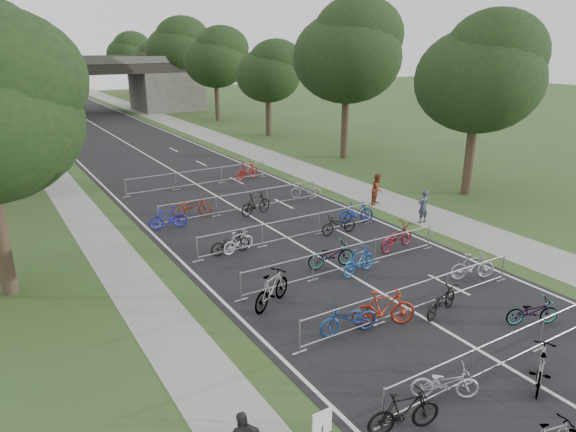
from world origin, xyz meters
name	(u,v)px	position (x,y,z in m)	size (l,w,h in m)	color
road	(108,132)	(0.00, 50.00, 0.01)	(11.00, 140.00, 0.01)	black
sidewalk_right	(184,126)	(8.00, 50.00, 0.01)	(3.00, 140.00, 0.01)	gray
sidewalk_left	(27,139)	(-7.50, 50.00, 0.01)	(2.00, 140.00, 0.01)	gray
lane_markings	(108,133)	(0.00, 50.00, 0.00)	(0.12, 140.00, 0.00)	silver
overpass_bridge	(76,86)	(0.00, 65.00, 3.53)	(31.00, 8.00, 7.05)	#403D39
tree_right_0	(481,75)	(13.11, 15.93, 6.92)	(7.17, 7.17, 10.93)	#33261C
tree_right_1	(349,53)	(13.11, 27.93, 7.90)	(8.18, 8.18, 12.47)	#33261C
tree_right_2	(269,73)	(13.11, 39.93, 5.95)	(6.16, 6.16, 9.39)	#33261C
tree_right_3	(217,59)	(13.11, 51.93, 6.92)	(7.17, 7.17, 10.93)	#33261C
tree_right_4	(178,48)	(13.11, 63.93, 7.90)	(8.18, 8.18, 12.47)	#33261C
tree_right_5	(151,61)	(13.11, 75.93, 5.95)	(6.16, 6.16, 9.39)	#33261C
tree_right_6	(129,53)	(13.11, 87.93, 6.92)	(7.17, 7.17, 10.93)	#33261C
barrier_row_1	(508,349)	(0.00, 3.60, 0.55)	(9.70, 0.08, 1.10)	#9D9FA4
barrier_row_2	(415,297)	(0.00, 7.20, 0.55)	(9.70, 0.08, 1.10)	#9D9FA4
barrier_row_3	(345,259)	(0.00, 11.00, 0.55)	(9.70, 0.08, 1.10)	#9D9FA4
barrier_row_4	(292,229)	(0.00, 15.00, 0.55)	(9.70, 0.08, 1.10)	#9D9FA4
barrier_row_5	(242,202)	(0.00, 20.00, 0.55)	(9.70, 0.08, 1.10)	#9D9FA4
barrier_row_6	(199,178)	(0.00, 26.00, 0.55)	(9.70, 0.08, 1.10)	#9D9FA4
bike_4	(404,412)	(-4.30, 3.22, 0.56)	(0.53, 1.86, 1.12)	black
bike_5	(445,383)	(-2.55, 3.56, 0.46)	(0.61, 1.74, 0.92)	#B3B3BB
bike_6	(541,367)	(-0.01, 2.60, 0.57)	(0.53, 1.89, 1.13)	#9D9FA4
bike_7	(532,312)	(2.65, 4.64, 0.45)	(0.60, 1.72, 0.90)	#9D9FA4
bike_8	(349,319)	(-2.72, 7.28, 0.52)	(0.69, 1.97, 1.03)	navy
bike_9	(384,309)	(-1.50, 7.06, 0.63)	(0.59, 2.09, 1.26)	maroon
bike_10	(441,301)	(0.65, 6.63, 0.49)	(0.66, 1.88, 0.99)	black
bike_11	(473,267)	(3.71, 7.88, 0.54)	(0.50, 1.78, 1.07)	gray
bike_12	(272,289)	(-3.87, 10.09, 0.63)	(0.59, 2.10, 1.26)	#9D9FA4
bike_13	(331,255)	(-0.23, 11.64, 0.52)	(0.69, 1.99, 1.05)	#9D9FA4
bike_14	(359,261)	(0.31, 10.53, 0.56)	(0.52, 1.85, 1.11)	#1B4B94
bike_15	(397,237)	(3.38, 11.70, 0.56)	(0.75, 2.14, 1.13)	maroon
bike_16	(230,243)	(-3.07, 15.06, 0.48)	(0.64, 1.83, 0.96)	black
bike_17	(238,242)	(-2.71, 15.01, 0.49)	(0.46, 1.62, 0.98)	silver
bike_18	(339,224)	(2.34, 14.50, 0.49)	(0.65, 1.87, 0.98)	black
bike_19	(356,212)	(4.06, 15.34, 0.55)	(0.52, 1.83, 1.10)	navy
bike_20	(168,218)	(-4.30, 19.46, 0.55)	(0.52, 1.83, 1.10)	#1D1DA0
bike_21	(192,206)	(-2.59, 20.70, 0.54)	(0.71, 2.04, 1.07)	maroon
bike_22	(256,204)	(0.37, 19.15, 0.59)	(0.56, 1.98, 1.19)	black
bike_23	(306,190)	(4.30, 20.32, 0.47)	(0.63, 1.81, 0.95)	gray
bike_27	(247,171)	(3.39, 26.03, 0.58)	(0.54, 1.92, 1.16)	maroon
pedestrian_a	(423,206)	(6.90, 13.60, 0.86)	(0.63, 0.41, 1.72)	#2B3541
pedestrian_b	(378,189)	(7.06, 17.21, 0.87)	(0.84, 0.66, 1.74)	maroon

